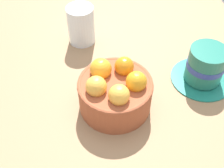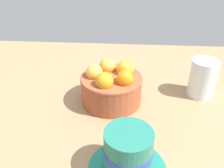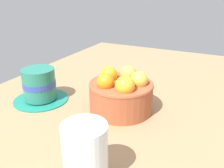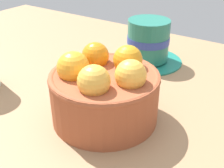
# 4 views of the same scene
# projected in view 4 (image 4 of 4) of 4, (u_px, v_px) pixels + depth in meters

# --- Properties ---
(ground_plane) EXTENTS (1.30, 0.82, 0.03)m
(ground_plane) POSITION_uv_depth(u_px,v_px,m) (105.00, 126.00, 0.44)
(ground_plane) COLOR #997551
(terracotta_bowl) EXTENTS (0.16, 0.16, 0.11)m
(terracotta_bowl) POSITION_uv_depth(u_px,v_px,m) (104.00, 90.00, 0.41)
(terracotta_bowl) COLOR #9E4C2D
(terracotta_bowl) RESTS_ON ground_plane
(coffee_cup) EXTENTS (0.14, 0.14, 0.09)m
(coffee_cup) POSITION_uv_depth(u_px,v_px,m) (148.00, 43.00, 0.59)
(coffee_cup) COLOR #1B7766
(coffee_cup) RESTS_ON ground_plane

